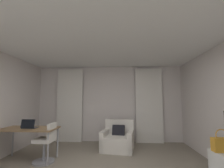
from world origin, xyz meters
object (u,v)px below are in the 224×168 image
Objects in this scene: desk at (30,131)px; laptop at (29,126)px; armchair at (118,140)px; handbag_primary at (222,144)px; desk_chair at (46,145)px.

desk is 3.97× the size of laptop.
handbag_primary is (1.75, -1.91, 0.42)m from armchair.
handbag_primary is (3.82, -0.93, -0.10)m from laptop.
handbag_primary is at bearing -14.87° from desk_chair.
laptop reaches higher than handbag_primary.
laptop is (0.03, -0.07, 0.11)m from desk.
handbag_primary is (3.39, -0.90, 0.30)m from desk_chair.
armchair is 2.70× the size of handbag_primary.
handbag_primary is at bearing -47.59° from armchair.
armchair is 2.62m from handbag_primary.
handbag_primary reaches higher than desk.
desk_chair is 2.39× the size of handbag_primary.
desk_chair reaches higher than armchair.
desk_chair is at bearing 165.13° from handbag_primary.
laptop is (-0.43, 0.03, 0.41)m from desk_chair.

